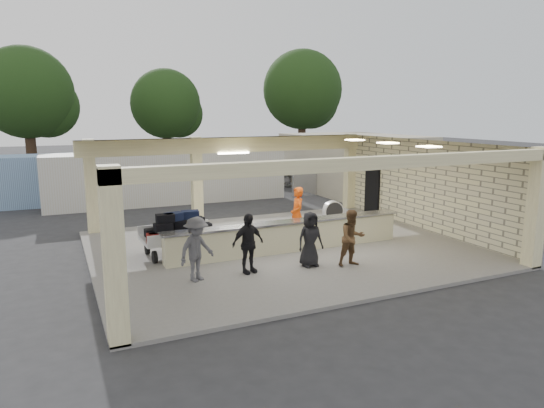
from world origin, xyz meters
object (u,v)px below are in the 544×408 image
car_dark (250,169)px  car_white_a (309,171)px  car_white_b (341,167)px  container_white (169,177)px  baggage_handler (297,215)px  drum_fan (333,211)px  passenger_b (248,243)px  passenger_a (352,238)px  passenger_c (197,249)px  luggage_cart (178,231)px  passenger_d (310,239)px  baggage_counter (288,236)px

car_dark → car_white_a: bearing=-89.9°
car_white_b → container_white: bearing=114.8°
baggage_handler → drum_fan: bearing=137.8°
passenger_b → drum_fan: bearing=27.3°
passenger_a → passenger_c: 4.50m
baggage_handler → car_white_a: 15.01m
passenger_a → passenger_c: passenger_c is taller
passenger_c → container_white: size_ratio=0.15×
car_white_a → baggage_handler: bearing=153.8°
passenger_c → car_white_a: bearing=25.1°
luggage_cart → car_white_b: (14.80, 13.94, -0.11)m
passenger_d → car_dark: 18.81m
passenger_a → drum_fan: bearing=65.6°
passenger_a → car_dark: bearing=78.6°
luggage_cart → passenger_d: size_ratio=1.48×
car_white_b → container_white: 13.55m
drum_fan → passenger_b: bearing=-134.7°
drum_fan → luggage_cart: bearing=-158.4°
luggage_cart → container_white: container_white is taller
passenger_c → drum_fan: bearing=5.1°
passenger_a → passenger_c: size_ratio=0.96×
drum_fan → car_white_a: car_white_a is taller
luggage_cart → passenger_a: (4.32, -3.16, 0.07)m
passenger_c → passenger_d: passenger_c is taller
passenger_d → car_dark: passenger_d is taller
car_white_a → passenger_d: bearing=155.4°
car_white_a → car_white_b: car_white_a is taller
baggage_handler → passenger_b: bearing=-38.6°
baggage_handler → passenger_a: bearing=15.7°
car_white_b → baggage_handler: bearing=149.8°
car_white_b → car_dark: car_dark is taller
drum_fan → container_white: size_ratio=0.08×
baggage_handler → passenger_d: baggage_handler is taller
luggage_cart → passenger_d: 4.18m
passenger_d → passenger_b: bearing=174.5°
baggage_handler → passenger_b: baggage_handler is taller
passenger_d → car_white_a: size_ratio=0.29×
drum_fan → car_white_b: (8.06, 12.12, 0.16)m
luggage_cart → passenger_a: size_ratio=1.44×
drum_fan → passenger_a: bearing=-109.3°
drum_fan → baggage_handler: baggage_handler is taller
passenger_a → luggage_cart: bearing=145.2°
drum_fan → container_white: 9.36m
baggage_counter → passenger_d: 1.71m
passenger_a → container_white: size_ratio=0.14×
baggage_handler → container_white: (-2.17, 9.98, 0.22)m
car_white_b → car_dark: size_ratio=1.03×
car_white_a → passenger_a: bearing=159.4°
passenger_b → car_white_b: size_ratio=0.36×
drum_fan → passenger_d: 5.75m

